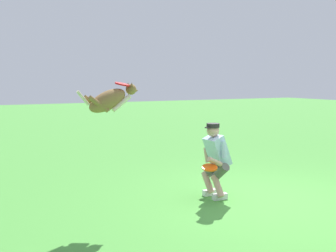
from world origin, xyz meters
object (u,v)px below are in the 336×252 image
Objects in this scene: frisbee_flying at (122,84)px; frisbee_held at (210,168)px; person at (215,158)px; dog at (110,100)px.

frisbee_flying is 1.94m from frisbee_held.
person is 2.03m from frisbee_flying.
dog is 1.93m from frisbee_held.
dog is (1.79, -0.22, 1.02)m from person.
dog is 4.10× the size of frisbee_held.
person is 1.23× the size of dog.
person is at bearing -17.60° from dog.
dog reaches higher than frisbee_held.
frisbee_flying reaches higher than dog.
dog is at bearing -10.75° from person.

